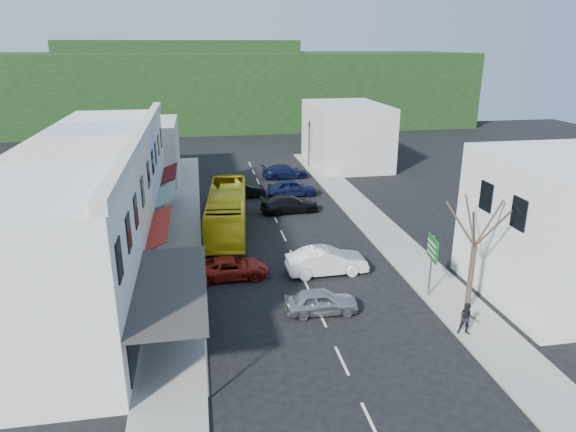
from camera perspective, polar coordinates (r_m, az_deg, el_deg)
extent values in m
plane|color=black|center=(30.75, 1.95, -7.43)|extent=(120.00, 120.00, 0.00)
cube|color=gray|center=(39.41, -11.83, -1.70)|extent=(3.00, 52.00, 0.15)
cube|color=gray|center=(41.55, 9.27, -0.47)|extent=(3.00, 52.00, 0.15)
cube|color=silver|center=(24.45, -25.13, -6.12)|extent=(7.00, 9.00, 8.00)
cube|color=#500A0E|center=(24.06, -15.30, -7.84)|extent=(1.30, 7.65, 0.08)
cube|color=beige|center=(32.18, -21.50, 0.12)|extent=(7.00, 8.00, 8.00)
cube|color=maroon|center=(31.88, -14.08, -1.09)|extent=(1.30, 6.80, 0.08)
cube|color=#9CB8CE|center=(38.79, -19.62, 3.36)|extent=(7.00, 6.00, 8.00)
cube|color=#195926|center=(38.54, -13.46, 2.38)|extent=(1.30, 5.10, 0.08)
cube|color=silver|center=(45.03, -18.37, 5.51)|extent=(7.00, 7.00, 8.00)
cube|color=#500A0E|center=(44.82, -13.05, 4.67)|extent=(1.30, 5.95, 0.08)
cube|color=silver|center=(31.49, 28.50, -1.27)|extent=(8.00, 9.00, 8.00)
cube|color=#B7B2A8|center=(55.37, -16.32, 6.96)|extent=(8.00, 10.00, 6.00)
cube|color=#B7B2A8|center=(60.26, 6.45, 8.98)|extent=(8.00, 12.00, 7.00)
cube|color=black|center=(91.50, -6.47, 13.83)|extent=(80.00, 24.00, 12.00)
cube|color=black|center=(97.09, -11.72, 16.22)|extent=(40.00, 16.00, 8.00)
imported|color=yellow|center=(38.86, -6.79, 0.59)|extent=(3.62, 11.79, 3.10)
imported|color=#ACACB1|center=(27.30, 3.72, -9.38)|extent=(4.45, 1.94, 1.40)
imported|color=silver|center=(31.72, 4.31, -5.22)|extent=(4.45, 1.92, 1.40)
imported|color=maroon|center=(31.31, -6.28, -5.62)|extent=(4.64, 1.99, 1.40)
imported|color=black|center=(43.03, 0.25, 1.33)|extent=(4.67, 2.29, 1.40)
imported|color=black|center=(47.69, 0.48, 3.07)|extent=(4.41, 1.82, 1.40)
imported|color=black|center=(47.39, -5.32, 2.89)|extent=(4.51, 2.08, 1.40)
imported|color=black|center=(54.15, -0.31, 4.97)|extent=(4.63, 2.20, 1.40)
imported|color=black|center=(30.64, -10.45, -5.78)|extent=(0.51, 0.66, 1.70)
imported|color=black|center=(26.48, 19.27, -10.70)|extent=(0.80, 0.63, 1.70)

